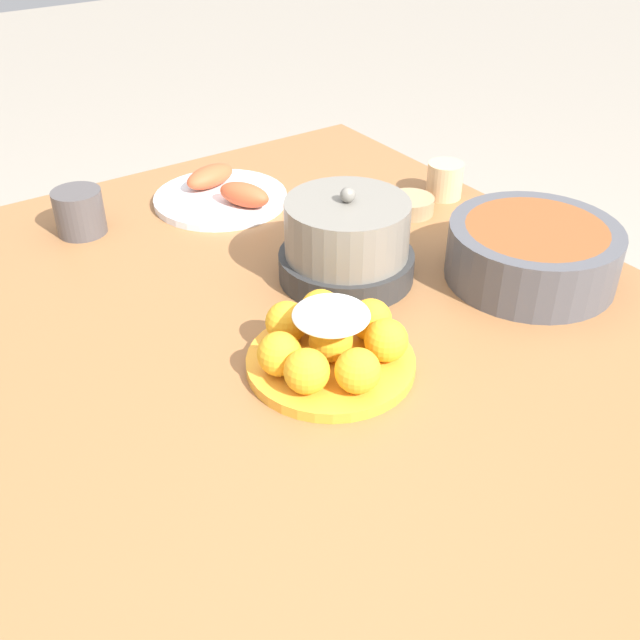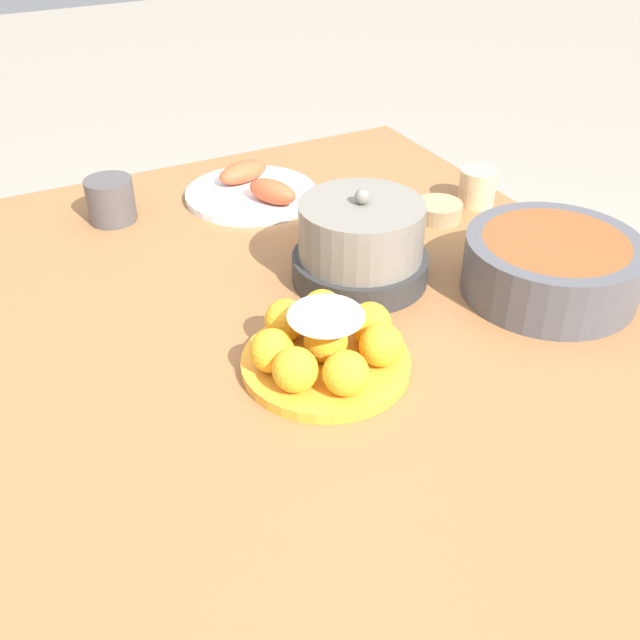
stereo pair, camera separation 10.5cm
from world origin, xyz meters
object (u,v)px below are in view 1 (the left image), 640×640
sauce_bowl (410,204)px  warming_pot (347,242)px  cup_far (445,180)px  cake_plate (330,345)px  cup_near (79,212)px  serving_bowl (533,252)px  dining_table (311,365)px  seafood_platter (222,194)px

sauce_bowl → warming_pot: 0.27m
cup_far → warming_pot: warming_pot is taller
cake_plate → cup_near: bearing=-166.3°
serving_bowl → sauce_bowl: size_ratio=3.07×
dining_table → sauce_bowl: sauce_bowl is taller
dining_table → serving_bowl: bearing=74.8°
cake_plate → warming_pot: warming_pot is taller
dining_table → cup_near: (-0.47, -0.18, 0.12)m
dining_table → sauce_bowl: 0.42m
dining_table → warming_pot: 0.20m
sauce_bowl → seafood_platter: 0.36m
serving_bowl → warming_pot: 0.30m
sauce_bowl → cup_near: 0.61m
dining_table → cup_far: (-0.21, 0.46, 0.12)m
dining_table → serving_bowl: size_ratio=4.88×
sauce_bowl → dining_table: bearing=-61.4°
seafood_platter → cup_far: (0.22, 0.37, 0.02)m
dining_table → cake_plate: bearing=-20.3°
serving_bowl → seafood_platter: size_ratio=1.06×
dining_table → warming_pot: (-0.07, 0.12, 0.15)m
dining_table → warming_pot: bearing=121.5°
cup_near → cup_far: 0.69m
serving_bowl → dining_table: bearing=-105.2°
cake_plate → cup_far: cake_plate is taller
dining_table → seafood_platter: seafood_platter is taller
cup_near → cup_far: size_ratio=1.25×
sauce_bowl → cup_far: bearing=100.2°
cup_near → warming_pot: (0.40, 0.30, 0.02)m
sauce_bowl → warming_pot: (0.12, -0.24, 0.05)m
sauce_bowl → seafood_platter: bearing=-131.9°
cake_plate → serving_bowl: 0.40m
cup_near → warming_pot: bearing=37.1°
dining_table → cup_far: size_ratio=19.02×
sauce_bowl → cup_far: (-0.02, 0.10, 0.02)m
cup_far → cake_plate: bearing=-57.1°
sauce_bowl → serving_bowl: bearing=0.6°
cake_plate → cup_far: bearing=122.9°
seafood_platter → cup_near: 0.27m
cake_plate → cup_near: 0.60m
cup_near → cup_far: (0.26, 0.64, -0.01)m
dining_table → seafood_platter: (-0.44, 0.09, 0.10)m
dining_table → serving_bowl: serving_bowl is taller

